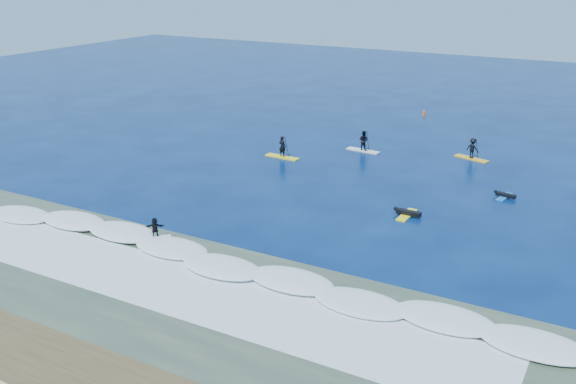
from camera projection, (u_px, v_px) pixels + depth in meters
The scene contains 12 objects.
ground at pixel (297, 207), 43.62m from camera, with size 160.00×160.00×0.00m, color #031641.
wet_sand_strip at pixel (45, 374), 25.94m from camera, with size 90.00×5.00×0.08m, color #483921.
shallow_water at pixel (165, 295), 32.10m from camera, with size 90.00×13.00×0.01m, color #314334.
breaking_wave at pixel (211, 264), 35.40m from camera, with size 40.00×6.00×0.30m, color white.
whitewater at pixel (177, 287), 32.93m from camera, with size 34.00×5.00×0.02m, color silver.
sup_paddler_left at pixel (282, 150), 54.31m from camera, with size 3.14×0.98×2.17m.
sup_paddler_center at pixel (363, 142), 56.12m from camera, with size 3.08×1.06×2.12m.
sup_paddler_right at pixel (472, 150), 53.84m from camera, with size 3.07×1.62×2.09m.
prone_paddler_near at pixel (407, 213), 42.03m from camera, with size 1.87×2.37×0.49m.
prone_paddler_far at pixel (505, 196), 45.27m from camera, with size 1.58×2.05×0.42m.
wave_surfer at pixel (155, 229), 38.09m from camera, with size 1.75×1.43×1.30m.
marker_buoy at pixel (424, 113), 68.94m from camera, with size 0.31×0.31×0.73m.
Camera 1 is at (19.22, -35.86, 15.76)m, focal length 40.00 mm.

